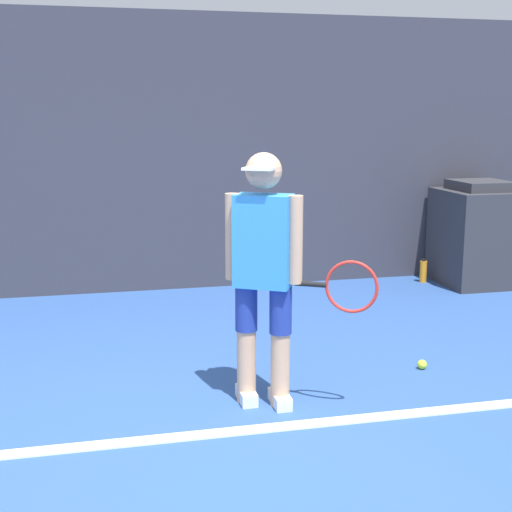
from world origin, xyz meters
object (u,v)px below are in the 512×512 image
tennis_player (265,269)px  water_bottle (423,271)px  tennis_ball (422,364)px  covered_chair (478,235)px

tennis_player → water_bottle: 3.79m
tennis_ball → water_bottle: water_bottle is taller
tennis_ball → water_bottle: (1.20, 2.45, 0.09)m
tennis_ball → water_bottle: size_ratio=0.26×
tennis_player → tennis_ball: size_ratio=23.20×
tennis_player → covered_chair: tennis_player is taller
tennis_ball → water_bottle: bearing=63.9°
tennis_ball → covered_chair: 2.92m
tennis_player → covered_chair: 4.00m
tennis_player → water_bottle: size_ratio=6.14×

